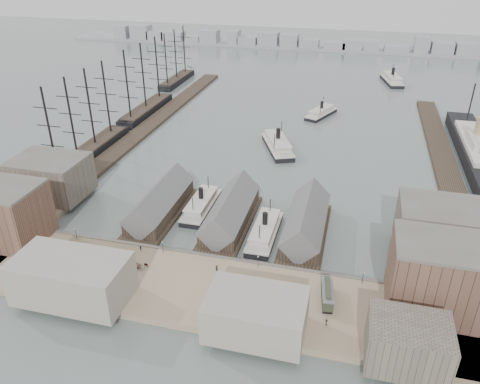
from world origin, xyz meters
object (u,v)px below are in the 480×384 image
(tram, at_px, (327,294))
(horse_cart_right, at_px, (236,304))
(horse_cart_left, at_px, (103,259))
(ferry_docked_west, at_px, (201,205))
(horse_cart_center, at_px, (143,265))
(ocean_steamer, at_px, (475,149))

(tram, distance_m, horse_cart_right, 24.38)
(horse_cart_left, xyz_separation_m, horse_cart_right, (43.90, -9.30, -0.04))
(ferry_docked_west, bearing_deg, tram, -39.68)
(tram, xyz_separation_m, horse_cart_center, (-53.77, 1.07, -1.30))
(tram, relative_size, horse_cart_right, 2.46)
(ocean_steamer, bearing_deg, horse_cart_left, -136.48)
(ocean_steamer, xyz_separation_m, tram, (-56.03, -117.62, 0.04))
(horse_cart_right, bearing_deg, tram, -93.97)
(horse_cart_left, xyz_separation_m, horse_cart_center, (13.02, 0.08, -0.04))
(ferry_docked_west, xyz_separation_m, ocean_steamer, (105.00, 76.99, 1.81))
(tram, height_order, horse_cart_right, tram)
(ocean_steamer, xyz_separation_m, horse_cart_left, (-122.82, -116.63, -1.22))
(tram, relative_size, horse_cart_center, 2.40)
(ocean_steamer, distance_m, horse_cart_center, 160.13)
(ferry_docked_west, relative_size, tram, 2.28)
(ocean_steamer, xyz_separation_m, horse_cart_right, (-78.91, -125.93, -1.27))
(horse_cart_right, bearing_deg, horse_cart_left, 54.11)
(horse_cart_center, bearing_deg, horse_cart_left, 110.49)
(horse_cart_left, relative_size, horse_cart_center, 0.98)
(ferry_docked_west, height_order, ocean_steamer, ocean_steamer)
(ferry_docked_west, distance_m, horse_cart_center, 39.85)
(ocean_steamer, relative_size, horse_cart_left, 19.62)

